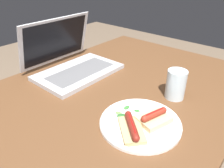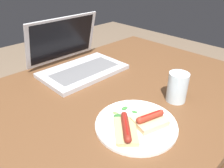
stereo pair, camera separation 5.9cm
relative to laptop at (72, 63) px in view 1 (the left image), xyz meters
The scene contains 7 objects.
desk 0.28m from the laptop, 104.03° to the right, with size 1.30×0.85×0.72m.
laptop is the anchor object (origin of this frame).
plate 0.46m from the laptop, 104.16° to the right, with size 0.25×0.25×0.02m.
sausage_toast_left 0.48m from the laptop, 100.13° to the right, with size 0.11×0.10×0.04m.
sausage_toast_middle 0.48m from the laptop, 110.11° to the right, with size 0.12×0.13×0.04m.
salad_pile 0.40m from the laptop, 106.27° to the right, with size 0.08×0.06×0.01m.
drinking_glass 0.46m from the laptop, 77.55° to the right, with size 0.07×0.07×0.11m.
Camera 1 is at (-0.50, -0.46, 1.16)m, focal length 35.00 mm.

